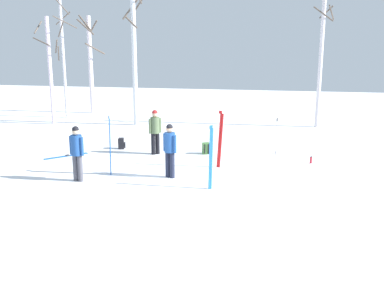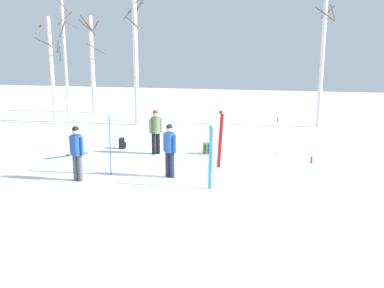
{
  "view_description": "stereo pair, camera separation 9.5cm",
  "coord_description": "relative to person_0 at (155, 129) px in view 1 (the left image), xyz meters",
  "views": [
    {
      "loc": [
        3.14,
        -11.47,
        4.04
      ],
      "look_at": [
        0.37,
        1.67,
        1.0
      ],
      "focal_mm": 40.25,
      "sensor_mm": 36.0,
      "label": 1
    },
    {
      "loc": [
        3.24,
        -11.45,
        4.04
      ],
      "look_at": [
        0.37,
        1.67,
        1.0
      ],
      "focal_mm": 40.25,
      "sensor_mm": 36.0,
      "label": 2
    }
  ],
  "objects": [
    {
      "name": "birch_tree_3",
      "position": [
        -2.83,
        5.91,
        2.9
      ],
      "size": [
        1.27,
        1.23,
        7.4
      ],
      "color": "silver",
      "rests_on": "ground_plane"
    },
    {
      "name": "person_2",
      "position": [
        1.32,
        -2.82,
        0.0
      ],
      "size": [
        0.47,
        0.34,
        1.72
      ],
      "color": "#1E2338",
      "rests_on": "ground_plane"
    },
    {
      "name": "birch_tree_1",
      "position": [
        -7.21,
        5.24,
        1.99
      ],
      "size": [
        1.6,
        1.62,
        5.56
      ],
      "color": "silver",
      "rests_on": "ground_plane"
    },
    {
      "name": "birch_tree_2",
      "position": [
        -6.89,
        9.4,
        2.17
      ],
      "size": [
        1.43,
        1.42,
        5.9
      ],
      "color": "silver",
      "rests_on": "ground_plane"
    },
    {
      "name": "ski_pair_lying_0",
      "position": [
        -3.2,
        -1.03,
        -0.97
      ],
      "size": [
        1.25,
        1.36,
        0.05
      ],
      "color": "blue",
      "rests_on": "ground_plane"
    },
    {
      "name": "person_0",
      "position": [
        0.0,
        0.0,
        0.0
      ],
      "size": [
        0.41,
        0.38,
        1.72
      ],
      "color": "black",
      "rests_on": "ground_plane"
    },
    {
      "name": "backpack_1",
      "position": [
        1.89,
        0.43,
        -0.77
      ],
      "size": [
        0.32,
        0.34,
        0.44
      ],
      "color": "#4C7F3F",
      "rests_on": "ground_plane"
    },
    {
      "name": "ground_plane",
      "position": [
        1.55,
        -3.99,
        -0.98
      ],
      "size": [
        60.0,
        60.0,
        0.0
      ],
      "primitive_type": "plane",
      "color": "white"
    },
    {
      "name": "water_bottle_0",
      "position": [
        5.79,
        -0.16,
        -0.86
      ],
      "size": [
        0.08,
        0.08,
        0.25
      ],
      "color": "red",
      "rests_on": "ground_plane"
    },
    {
      "name": "birch_tree_4",
      "position": [
        6.48,
        7.25,
        2.88
      ],
      "size": [
        1.21,
        1.15,
        7.46
      ],
      "color": "silver",
      "rests_on": "ground_plane"
    },
    {
      "name": "ski_poles_0",
      "position": [
        4.54,
        0.9,
        -0.23
      ],
      "size": [
        0.07,
        0.27,
        1.4
      ],
      "color": "#B2B2BC",
      "rests_on": "ground_plane"
    },
    {
      "name": "birch_tree_0",
      "position": [
        -7.58,
        7.38,
        3.0
      ],
      "size": [
        1.47,
        1.48,
        7.82
      ],
      "color": "silver",
      "rests_on": "ground_plane"
    },
    {
      "name": "backpack_0",
      "position": [
        -1.6,
        0.56,
        -0.77
      ],
      "size": [
        0.33,
        0.31,
        0.44
      ],
      "color": "black",
      "rests_on": "ground_plane"
    },
    {
      "name": "ski_pair_planted_1",
      "position": [
        -0.6,
        -2.97,
        -0.02
      ],
      "size": [
        0.16,
        0.23,
        1.93
      ],
      "color": "blue",
      "rests_on": "ground_plane"
    },
    {
      "name": "ski_pair_planted_0",
      "position": [
        2.7,
        -1.37,
        -0.0
      ],
      "size": [
        0.24,
        0.11,
        1.96
      ],
      "color": "red",
      "rests_on": "ground_plane"
    },
    {
      "name": "ski_pair_planted_2",
      "position": [
        2.76,
        -3.67,
        -0.05
      ],
      "size": [
        0.11,
        0.16,
        1.88
      ],
      "color": "blue",
      "rests_on": "ground_plane"
    },
    {
      "name": "person_1",
      "position": [
        -1.35,
        -3.77,
        0.0
      ],
      "size": [
        0.51,
        0.34,
        1.72
      ],
      "color": "#4C4C56",
      "rests_on": "ground_plane"
    }
  ]
}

